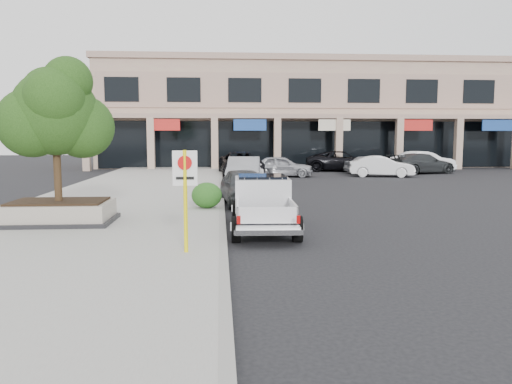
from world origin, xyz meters
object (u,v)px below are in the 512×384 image
(curb_car_c, at_px, (245,168))
(lot_car_f, at_px, (423,162))
(curb_car_a, at_px, (244,186))
(lot_car_e, at_px, (372,164))
(planter_tree, at_px, (61,114))
(no_parking_sign, at_px, (185,187))
(pickup_truck, at_px, (263,204))
(lot_car_d, at_px, (342,161))
(lot_car_b, at_px, (382,166))
(curb_car_d, at_px, (241,164))
(lot_car_a, at_px, (282,166))
(curb_car_b, at_px, (244,172))
(planter, at_px, (59,212))
(lot_car_c, at_px, (422,163))

(curb_car_c, bearing_deg, lot_car_f, 20.72)
(curb_car_a, relative_size, lot_car_e, 1.06)
(planter_tree, distance_m, no_parking_sign, 6.07)
(pickup_truck, height_order, lot_car_d, lot_car_d)
(planter_tree, relative_size, lot_car_e, 1.00)
(lot_car_b, bearing_deg, curb_car_d, 93.21)
(lot_car_b, xyz_separation_m, lot_car_e, (0.17, 2.70, -0.02))
(curb_car_c, distance_m, lot_car_a, 3.09)
(curb_car_a, xyz_separation_m, lot_car_f, (14.51, 16.92, 0.06))
(pickup_truck, bearing_deg, curb_car_d, 91.38)
(no_parking_sign, relative_size, curb_car_a, 0.54)
(lot_car_b, bearing_deg, curb_car_b, 134.72)
(curb_car_a, bearing_deg, curb_car_b, 81.40)
(pickup_truck, bearing_deg, planter, 173.74)
(curb_car_d, distance_m, lot_car_d, 8.81)
(pickup_truck, height_order, lot_car_a, pickup_truck)
(curb_car_d, xyz_separation_m, lot_car_c, (13.29, 0.78, -0.08))
(no_parking_sign, bearing_deg, lot_car_d, 69.22)
(curb_car_c, relative_size, lot_car_d, 0.86)
(curb_car_d, bearing_deg, lot_car_b, -15.51)
(planter_tree, bearing_deg, pickup_truck, -9.81)
(lot_car_e, bearing_deg, lot_car_d, 25.54)
(lot_car_a, bearing_deg, planter_tree, 161.29)
(pickup_truck, distance_m, curb_car_c, 17.08)
(lot_car_f, bearing_deg, pickup_truck, 138.32)
(curb_car_a, relative_size, curb_car_b, 0.87)
(lot_car_a, xyz_separation_m, lot_car_e, (6.92, 2.31, -0.03))
(curb_car_b, xyz_separation_m, lot_car_e, (9.75, 8.42, -0.12))
(planter_tree, height_order, curb_car_b, planter_tree)
(lot_car_b, relative_size, lot_car_e, 1.06)
(curb_car_b, height_order, lot_car_d, curb_car_b)
(lot_car_b, bearing_deg, planter, 152.08)
(planter, bearing_deg, pickup_truck, -8.19)
(pickup_truck, distance_m, lot_car_a, 19.08)
(lot_car_b, bearing_deg, lot_car_d, 28.43)
(curb_car_d, bearing_deg, planter_tree, -112.62)
(curb_car_a, xyz_separation_m, lot_car_d, (8.52, 18.16, 0.06))
(curb_car_d, distance_m, lot_car_f, 14.23)
(no_parking_sign, bearing_deg, lot_car_b, 61.74)
(lot_car_c, height_order, lot_car_d, lot_car_d)
(lot_car_a, bearing_deg, curb_car_c, 132.89)
(planter_tree, height_order, lot_car_c, planter_tree)
(planter, distance_m, lot_car_e, 25.79)
(lot_car_e, bearing_deg, lot_car_f, -76.90)
(no_parking_sign, distance_m, lot_car_e, 27.15)
(planter_tree, bearing_deg, lot_car_a, 63.59)
(planter_tree, distance_m, curb_car_b, 13.43)
(planter, distance_m, lot_car_a, 20.10)
(curb_car_b, height_order, curb_car_d, curb_car_d)
(lot_car_c, bearing_deg, lot_car_e, 69.84)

